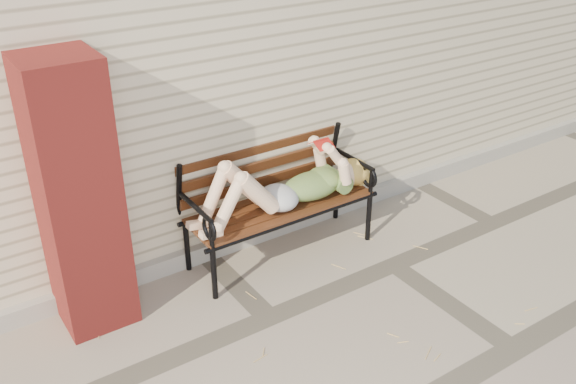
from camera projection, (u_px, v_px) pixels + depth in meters
ground at (393, 265)px, 5.42m from camera, size 80.00×80.00×0.00m
house_wall at (216, 19)px, 6.92m from camera, size 8.00×4.00×3.00m
foundation_strip at (325, 210)px, 6.10m from camera, size 8.00×0.10×0.15m
brick_pillar at (78, 198)px, 4.37m from camera, size 0.50×0.50×2.00m
garden_bench at (274, 184)px, 5.36m from camera, size 1.76×0.70×1.14m
reading_woman at (284, 186)px, 5.25m from camera, size 1.66×0.38×0.52m
straw_scatter at (321, 311)px, 4.87m from camera, size 3.09×1.73×0.01m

